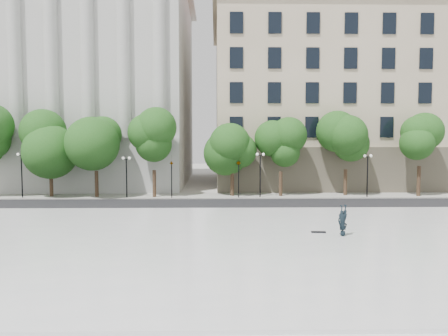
{
  "coord_description": "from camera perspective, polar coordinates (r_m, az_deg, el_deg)",
  "views": [
    {
      "loc": [
        1.82,
        -20.2,
        6.0
      ],
      "look_at": [
        2.4,
        10.0,
        3.89
      ],
      "focal_mm": 35.0,
      "sensor_mm": 36.0,
      "label": 1
    }
  ],
  "objects": [
    {
      "name": "person_lying",
      "position": [
        25.76,
        15.24,
        -8.03
      ],
      "size": [
        1.39,
        1.87,
        0.48
      ],
      "primitive_type": "imported",
      "rotation": [
        -1.54,
        0.0,
        0.48
      ],
      "color": "black",
      "rests_on": "plaza"
    },
    {
      "name": "traffic_light_west",
      "position": [
        42.79,
        -6.88,
        0.85
      ],
      "size": [
        0.57,
        1.7,
        4.17
      ],
      "color": "black",
      "rests_on": "ground"
    },
    {
      "name": "street",
      "position": [
        38.71,
        -3.8,
        -4.91
      ],
      "size": [
        60.0,
        8.0,
        0.02
      ],
      "primitive_type": "cube",
      "color": "black",
      "rests_on": "ground"
    },
    {
      "name": "plaza",
      "position": [
        23.98,
        -5.51,
        -9.95
      ],
      "size": [
        44.0,
        22.0,
        0.45
      ],
      "primitive_type": "cube",
      "color": "white",
      "rests_on": "ground"
    },
    {
      "name": "building_west",
      "position": [
        62.1,
        -19.05,
        10.15
      ],
      "size": [
        31.5,
        27.65,
        25.6
      ],
      "color": "#B3B3AE",
      "rests_on": "ground"
    },
    {
      "name": "far_sidewalk",
      "position": [
        44.64,
        -3.44,
        -3.65
      ],
      "size": [
        60.0,
        4.0,
        0.12
      ],
      "primitive_type": "cube",
      "color": "#AAA89D",
      "rests_on": "ground"
    },
    {
      "name": "lamp_posts",
      "position": [
        42.96,
        -3.87,
        -0.0
      ],
      "size": [
        34.89,
        0.28,
        4.5
      ],
      "color": "black",
      "rests_on": "ground"
    },
    {
      "name": "skateboard",
      "position": [
        26.31,
        12.24,
        -8.17
      ],
      "size": [
        0.85,
        0.26,
        0.09
      ],
      "primitive_type": "cube",
      "rotation": [
        0.0,
        0.0,
        -0.06
      ],
      "color": "black",
      "rests_on": "plaza"
    },
    {
      "name": "traffic_light_east",
      "position": [
        42.62,
        1.93,
        0.96
      ],
      "size": [
        0.81,
        1.88,
        4.24
      ],
      "color": "black",
      "rests_on": "ground"
    },
    {
      "name": "street_trees",
      "position": [
        43.74,
        -6.09,
        3.12
      ],
      "size": [
        46.03,
        5.03,
        7.77
      ],
      "color": "#382619",
      "rests_on": "ground"
    },
    {
      "name": "ground",
      "position": [
        21.15,
        -6.14,
        -12.5
      ],
      "size": [
        160.0,
        160.0,
        0.0
      ],
      "primitive_type": "plane",
      "color": "beige",
      "rests_on": "ground"
    },
    {
      "name": "building_east",
      "position": [
        62.06,
        16.12,
        8.6
      ],
      "size": [
        36.0,
        26.15,
        23.0
      ],
      "color": "beige",
      "rests_on": "ground"
    }
  ]
}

